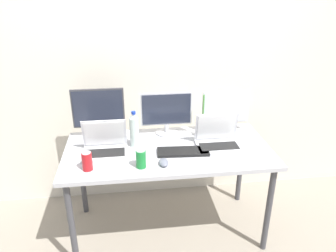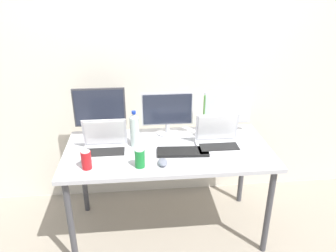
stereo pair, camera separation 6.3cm
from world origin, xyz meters
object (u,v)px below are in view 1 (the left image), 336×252
monitor_center (166,112)px  laptop_silver (105,145)px  soda_can_by_laptop (87,161)px  keyboard_main (183,152)px  mouse_by_keyboard (164,162)px  water_bottle (134,130)px  soda_can_near_keyboard (141,159)px  monitor_left (99,112)px  work_desk (168,157)px  bamboo_vase (202,129)px  laptop_secondary (218,139)px  monitor_right (226,110)px

monitor_center → laptop_silver: (-0.47, -0.26, -0.13)m
soda_can_by_laptop → keyboard_main: bearing=12.4°
mouse_by_keyboard → water_bottle: 0.36m
mouse_by_keyboard → soda_can_near_keyboard: size_ratio=0.82×
monitor_center → mouse_by_keyboard: bearing=-99.2°
monitor_left → keyboard_main: 0.72m
work_desk → bamboo_vase: 0.36m
keyboard_main → monitor_left: bearing=152.5°
monitor_left → work_desk: bearing=-29.1°
work_desk → keyboard_main: size_ratio=4.11×
work_desk → laptop_secondary: size_ratio=4.74×
monitor_center → soda_can_by_laptop: monitor_center is taller
laptop_silver → soda_can_near_keyboard: size_ratio=2.47×
keyboard_main → water_bottle: size_ratio=1.33×
monitor_right → water_bottle: size_ratio=1.38×
water_bottle → soda_can_near_keyboard: bearing=-84.4°
monitor_center → soda_can_near_keyboard: (-0.23, -0.50, -0.12)m
laptop_silver → water_bottle: 0.24m
work_desk → mouse_by_keyboard: size_ratio=14.58×
monitor_right → soda_can_by_laptop: size_ratio=3.02×
water_bottle → bamboo_vase: 0.54m
bamboo_vase → laptop_silver: bearing=-167.4°
soda_can_by_laptop → bamboo_vase: bamboo_vase is taller
monitor_left → laptop_silver: 0.32m
soda_can_by_laptop → soda_can_near_keyboard: bearing=-2.0°
water_bottle → bamboo_vase: bearing=9.8°
soda_can_by_laptop → laptop_secondary: bearing=13.6°
work_desk → bamboo_vase: bamboo_vase is taller
monitor_left → soda_can_by_laptop: size_ratio=3.14×
bamboo_vase → keyboard_main: bearing=-128.5°
work_desk → mouse_by_keyboard: mouse_by_keyboard is taller
monitor_right → mouse_by_keyboard: 0.75m
laptop_silver → soda_can_near_keyboard: bearing=-44.0°
monitor_left → monitor_center: 0.52m
monitor_left → monitor_right: size_ratio=1.04×
soda_can_near_keyboard → monitor_right: bearing=34.6°
soda_can_near_keyboard → water_bottle: bearing=95.6°
monitor_right → mouse_by_keyboard: monitor_right is taller
laptop_silver → soda_can_by_laptop: bearing=-114.9°
keyboard_main → water_bottle: 0.39m
monitor_center → bamboo_vase: 0.31m
water_bottle → bamboo_vase: bamboo_vase is taller
soda_can_by_laptop → bamboo_vase: 0.93m
laptop_secondary → water_bottle: water_bottle is taller
soda_can_near_keyboard → mouse_by_keyboard: bearing=4.8°
monitor_center → water_bottle: monitor_center is taller
monitor_left → monitor_center: monitor_left is taller
work_desk → soda_can_near_keyboard: 0.34m
monitor_left → water_bottle: monitor_left is taller
monitor_right → laptop_secondary: 0.31m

